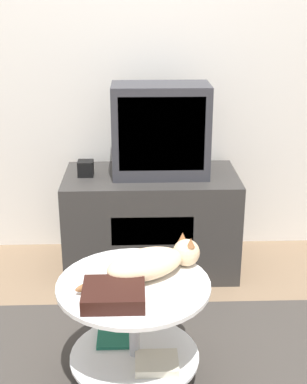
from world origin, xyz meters
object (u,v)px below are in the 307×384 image
object	(u,v)px
dvd_box	(113,294)
speaker	(85,168)
tv	(160,131)
cat	(151,262)

from	to	relation	value
dvd_box	speaker	bearing A→B (deg)	99.64
tv	dvd_box	xyz separation A→B (m)	(-0.23, -1.19, -0.34)
tv	speaker	world-z (taller)	tv
speaker	cat	world-z (taller)	speaker
cat	dvd_box	bearing A→B (deg)	-154.76
speaker	dvd_box	xyz separation A→B (m)	(0.20, -1.18, -0.12)
speaker	cat	distance (m)	1.04
tv	dvd_box	distance (m)	1.25
speaker	cat	size ratio (longest dim) A/B	0.17
tv	speaker	bearing A→B (deg)	-179.08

